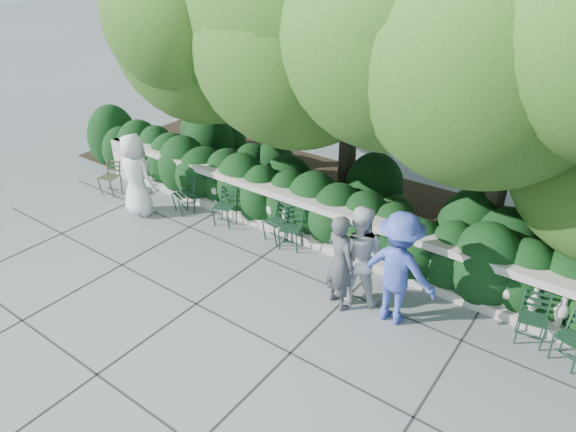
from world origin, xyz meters
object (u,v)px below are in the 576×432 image
Objects in this scene: chair_a at (179,214)px; chair_b at (222,227)px; chair_c at (271,243)px; chair_e at (526,347)px; chair_weathered at (108,196)px; person_casual_man at (358,255)px; chair_f at (559,366)px; person_older_blue at (398,269)px; chair_d at (288,251)px; person_businessman at (136,175)px; person_woman_grey at (340,262)px.

chair_a and chair_b have the same top height.
chair_c is 1.00× the size of chair_e.
chair_e and chair_weathered have the same top height.
chair_c is 2.54m from person_casual_man.
person_casual_man is (-3.23, -0.37, 0.90)m from chair_f.
person_older_blue is at bearing 0.20° from chair_c.
chair_e is at bearing -17.29° from chair_d.
chair_a is at bearing 174.35° from chair_b.
chair_a is 1.00× the size of chair_b.
chair_b is 1.00× the size of chair_weathered.
chair_c is 1.00× the size of chair_f.
chair_weathered is 0.45× the size of person_businessman.
chair_d is 3.83m from person_businessman.
chair_weathered is at bearing -17.76° from person_casual_man.
chair_weathered is at bearing 177.96° from chair_b.
chair_e is (6.28, 0.04, 0.00)m from chair_b.
person_casual_man is (4.76, -0.35, 0.90)m from chair_a.
chair_weathered is at bearing 169.82° from chair_d.
chair_weathered is at bearing -5.67° from person_businessman.
chair_a is 2.94m from chair_d.
person_woman_grey reaches higher than chair_weathered.
person_businessman is at bearing 173.38° from chair_e.
chair_b is 0.47× the size of person_casual_man.
chair_a is 0.43× the size of person_older_blue.
chair_weathered is at bearing -1.74° from person_older_blue.
person_older_blue reaches higher than person_businessman.
chair_c is at bearing -5.43° from chair_b.
chair_b is 1.00× the size of chair_c.
person_casual_man is 0.76m from person_older_blue.
chair_f is 10.06m from chair_weathered.
person_woman_grey is (-3.39, -0.68, 0.86)m from chair_f.
chair_d is (2.94, 0.19, 0.00)m from chair_a.
person_woman_grey is at bearing -14.24° from chair_weathered.
person_businessman is (-3.17, -0.71, 0.94)m from chair_c.
person_older_blue reaches higher than chair_e.
chair_d is at bearing -4.44° from person_woman_grey.
chair_e is at bearing -142.34° from person_woman_grey.
chair_d is 0.43× the size of person_older_blue.
chair_e is 3.12m from person_woman_grey.
chair_d is at bearing -5.40° from chair_weathered.
person_woman_grey is (5.31, -0.16, -0.08)m from person_businessman.
chair_weathered is at bearing -156.80° from chair_f.
person_older_blue reaches higher than chair_weathered.
person_businessman is (-0.71, -0.48, 0.94)m from chair_a.
person_casual_man reaches higher than chair_c.
chair_d is 5.06m from chair_f.
person_businessman is at bearing -16.74° from person_casual_man.
chair_e is at bearing -8.78° from chair_weathered.
chair_f is (6.78, -0.08, 0.00)m from chair_b.
chair_a is 1.00× the size of chair_weathered.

